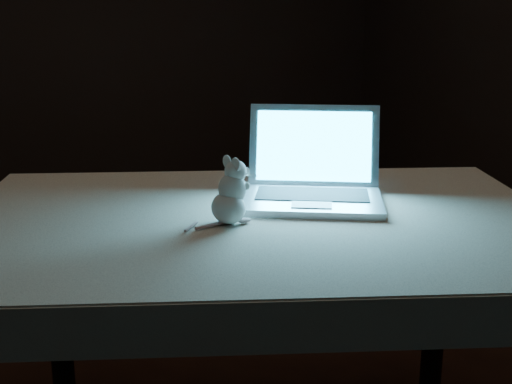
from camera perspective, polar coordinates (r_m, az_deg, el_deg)
back_wall at (r=4.58m, az=-15.09°, el=13.81°), size 4.50×0.04×2.60m
table at (r=2.03m, az=0.12°, el=-13.32°), size 1.78×1.50×0.81m
tablecloth at (r=1.88m, az=0.15°, el=-3.73°), size 1.92×1.64×0.11m
laptop at (r=1.95m, az=4.77°, el=2.78°), size 0.52×0.51×0.27m
plush_mouse at (r=1.78m, az=-2.33°, el=0.08°), size 0.18×0.18×0.18m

